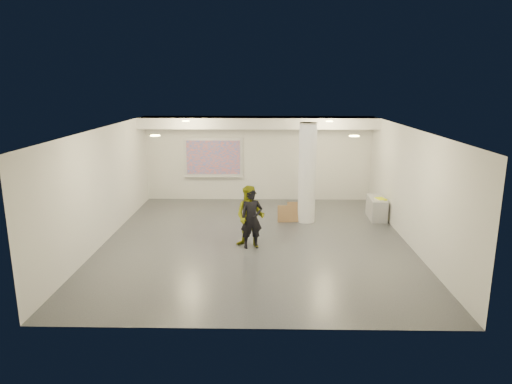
{
  "coord_description": "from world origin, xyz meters",
  "views": [
    {
      "loc": [
        0.24,
        -11.57,
        4.11
      ],
      "look_at": [
        0.0,
        0.4,
        1.25
      ],
      "focal_mm": 32.0,
      "sensor_mm": 36.0,
      "label": 1
    }
  ],
  "objects_px": {
    "credenza": "(377,208)",
    "woman": "(252,219)",
    "column": "(307,173)",
    "projection_screen": "(213,158)",
    "man": "(250,217)"
  },
  "relations": [
    {
      "from": "projection_screen",
      "to": "credenza",
      "type": "height_order",
      "value": "projection_screen"
    },
    {
      "from": "credenza",
      "to": "woman",
      "type": "xyz_separation_m",
      "value": [
        -3.81,
        -2.67,
        0.44
      ]
    },
    {
      "from": "woman",
      "to": "credenza",
      "type": "bearing_deg",
      "value": 22.87
    },
    {
      "from": "column",
      "to": "credenza",
      "type": "distance_m",
      "value": 2.54
    },
    {
      "from": "column",
      "to": "woman",
      "type": "xyz_separation_m",
      "value": [
        -1.59,
        -2.3,
        -0.73
      ]
    },
    {
      "from": "column",
      "to": "credenza",
      "type": "bearing_deg",
      "value": 9.44
    },
    {
      "from": "column",
      "to": "projection_screen",
      "type": "bearing_deg",
      "value": 139.44
    },
    {
      "from": "credenza",
      "to": "woman",
      "type": "relative_size",
      "value": 0.74
    },
    {
      "from": "column",
      "to": "man",
      "type": "distance_m",
      "value": 2.86
    },
    {
      "from": "projection_screen",
      "to": "man",
      "type": "xyz_separation_m",
      "value": [
        1.47,
        -4.9,
        -0.73
      ]
    },
    {
      "from": "projection_screen",
      "to": "man",
      "type": "relative_size",
      "value": 1.31
    },
    {
      "from": "man",
      "to": "projection_screen",
      "type": "bearing_deg",
      "value": 124.78
    },
    {
      "from": "column",
      "to": "projection_screen",
      "type": "height_order",
      "value": "column"
    },
    {
      "from": "projection_screen",
      "to": "credenza",
      "type": "relative_size",
      "value": 1.85
    },
    {
      "from": "column",
      "to": "man",
      "type": "height_order",
      "value": "column"
    }
  ]
}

